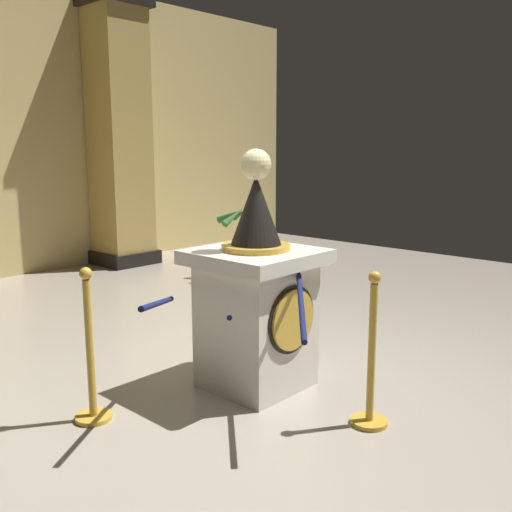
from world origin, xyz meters
The scene contains 7 objects.
ground_plane centered at (0.00, 0.00, 0.00)m, with size 12.05×12.05×0.00m, color #9E9384.
pedestal_clock centered at (0.01, 0.06, 0.66)m, with size 0.83×0.83×1.74m.
stanchion_near centered at (-1.13, 0.47, 0.35)m, with size 0.24×0.24×1.02m.
stanchion_far centered at (0.04, -0.90, 0.35)m, with size 0.24×0.24×1.01m.
velvet_rope centered at (-0.55, -0.22, 0.79)m, with size 1.29×1.30×0.22m.
column_right centered at (2.03, 4.67, 1.92)m, with size 0.85×0.85×3.87m.
potted_palm_right centered at (2.56, 2.63, 0.30)m, with size 0.74×0.69×1.02m.
Camera 1 is at (-2.99, -2.69, 1.75)m, focal length 40.41 mm.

